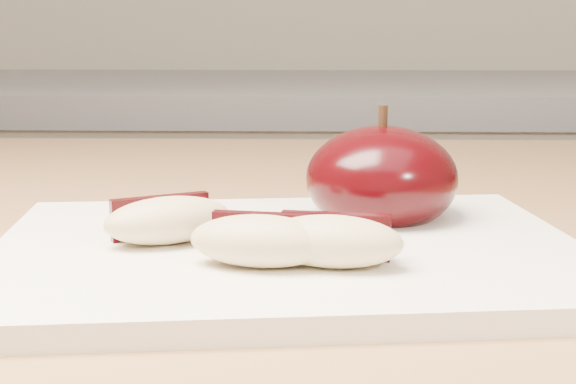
{
  "coord_description": "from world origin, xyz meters",
  "views": [
    {
      "loc": [
        -0.04,
        -0.02,
        1.01
      ],
      "look_at": [
        -0.05,
        0.36,
        0.94
      ],
      "focal_mm": 50.0,
      "sensor_mm": 36.0,
      "label": 1
    }
  ],
  "objects": [
    {
      "name": "back_cabinet",
      "position": [
        0.0,
        1.2,
        0.47
      ],
      "size": [
        2.4,
        0.62,
        0.94
      ],
      "color": "silver",
      "rests_on": "ground"
    },
    {
      "name": "cutting_board",
      "position": [
        -0.05,
        0.36,
        0.91
      ],
      "size": [
        0.31,
        0.24,
        0.01
      ],
      "primitive_type": "cube",
      "rotation": [
        0.0,
        0.0,
        0.12
      ],
      "color": "white",
      "rests_on": "island_counter"
    },
    {
      "name": "apple_half",
      "position": [
        0.0,
        0.42,
        0.93
      ],
      "size": [
        0.1,
        0.1,
        0.07
      ],
      "rotation": [
        0.0,
        0.0,
        -0.27
      ],
      "color": "black",
      "rests_on": "cutting_board"
    },
    {
      "name": "apple_wedge_a",
      "position": [
        -0.11,
        0.36,
        0.92
      ],
      "size": [
        0.07,
        0.06,
        0.02
      ],
      "rotation": [
        0.0,
        0.0,
        0.48
      ],
      "color": "tan",
      "rests_on": "cutting_board"
    },
    {
      "name": "apple_wedge_b",
      "position": [
        -0.06,
        0.32,
        0.92
      ],
      "size": [
        0.07,
        0.04,
        0.02
      ],
      "rotation": [
        0.0,
        0.0,
        -0.15
      ],
      "color": "tan",
      "rests_on": "cutting_board"
    },
    {
      "name": "apple_wedge_c",
      "position": [
        -0.03,
        0.32,
        0.92
      ],
      "size": [
        0.07,
        0.04,
        0.02
      ],
      "rotation": [
        0.0,
        0.0,
        -0.16
      ],
      "color": "tan",
      "rests_on": "cutting_board"
    }
  ]
}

